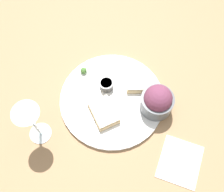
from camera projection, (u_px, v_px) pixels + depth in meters
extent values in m
plane|color=#93704C|center=(112.00, 101.00, 0.88)|extent=(4.00, 4.00, 0.00)
cylinder|color=white|center=(112.00, 100.00, 0.88)|extent=(0.32, 0.32, 0.01)
cylinder|color=#4C5156|center=(157.00, 103.00, 0.83)|extent=(0.10, 0.10, 0.06)
sphere|color=#6B334C|center=(158.00, 99.00, 0.81)|extent=(0.08, 0.08, 0.08)
cylinder|color=#4C4C4C|center=(106.00, 85.00, 0.87)|extent=(0.04, 0.04, 0.03)
cylinder|color=tan|center=(106.00, 83.00, 0.86)|extent=(0.04, 0.04, 0.01)
cube|color=#D1B27F|center=(104.00, 113.00, 0.84)|extent=(0.12, 0.10, 0.02)
cube|color=#F4E5C1|center=(104.00, 111.00, 0.83)|extent=(0.11, 0.10, 0.01)
cube|color=#D1B27F|center=(136.00, 80.00, 0.89)|extent=(0.09, 0.07, 0.02)
cube|color=#F4E5C1|center=(136.00, 78.00, 0.88)|extent=(0.09, 0.06, 0.01)
cylinder|color=silver|center=(41.00, 133.00, 0.83)|extent=(0.07, 0.07, 0.01)
cylinder|color=silver|center=(37.00, 129.00, 0.80)|extent=(0.01, 0.01, 0.07)
cone|color=silver|center=(30.00, 119.00, 0.73)|extent=(0.07, 0.07, 0.09)
sphere|color=#477533|center=(84.00, 71.00, 0.90)|extent=(0.02, 0.02, 0.02)
cube|color=white|center=(180.00, 162.00, 0.80)|extent=(0.15, 0.14, 0.01)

